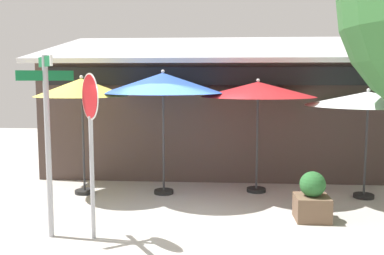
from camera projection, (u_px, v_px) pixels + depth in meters
The scene contains 9 objects.
ground_plane at pixel (177, 224), 7.82m from camera, with size 28.00×28.00×0.10m, color #ADA8A0.
cafe_building at pixel (216, 112), 12.63m from camera, with size 9.56×4.85×3.99m.
street_sign_post at pixel (47, 127), 6.88m from camera, with size 0.75×0.81×2.97m.
stop_sign at pixel (91, 125), 6.80m from camera, with size 0.45×0.61×2.69m.
patio_umbrella_mustard_left at pixel (82, 88), 9.47m from camera, with size 2.08×2.08×2.68m.
patio_umbrella_royal_blue_center at pixel (163, 84), 9.45m from camera, with size 2.67×2.67×2.80m.
patio_umbrella_crimson_right at pixel (258, 90), 9.63m from camera, with size 2.60×2.60×2.60m.
patio_umbrella_ivory_far_right at pixel (368, 99), 9.14m from camera, with size 2.66×2.66×2.40m.
sidewalk_planter at pixel (312, 199), 7.89m from camera, with size 0.62×0.62×0.91m.
Camera 1 is at (0.80, -7.52, 2.61)m, focal length 40.04 mm.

